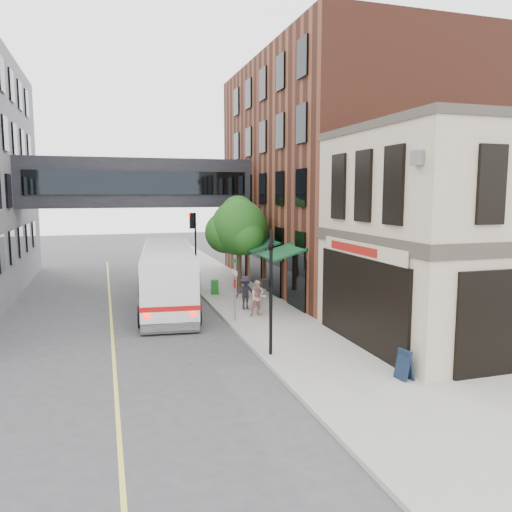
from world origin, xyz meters
TOP-DOWN VIEW (x-y plane):
  - ground at (0.00, 0.00)m, footprint 120.00×120.00m
  - sidewalk_main at (2.00, 14.00)m, footprint 4.00×60.00m
  - corner_building at (8.97, 2.00)m, footprint 10.19×8.12m
  - brick_building at (9.98, 15.00)m, footprint 13.76×18.00m
  - skyway_bridge at (-3.00, 18.00)m, footprint 14.00×3.18m
  - traffic_signal_near at (0.37, 2.00)m, footprint 0.44×0.22m
  - traffic_signal_far at (0.26, 17.00)m, footprint 0.53×0.28m
  - street_sign_pole at (0.39, 7.00)m, footprint 0.08×0.75m
  - street_tree at (2.19, 13.22)m, footprint 3.80×3.20m
  - lane_marking at (-5.00, 10.00)m, footprint 0.12×40.00m
  - bus at (-2.05, 11.55)m, footprint 3.75×11.58m
  - pedestrian_a at (1.81, 8.12)m, footprint 0.61×0.43m
  - pedestrian_b at (1.65, 7.53)m, footprint 0.84×0.67m
  - pedestrian_c at (1.45, 9.00)m, footprint 1.09×0.65m
  - newspaper_box at (0.78, 13.09)m, footprint 0.50×0.46m
  - sandwich_board at (3.60, -1.50)m, footprint 0.42×0.58m

SIDE VIEW (x-z plane):
  - ground at x=0.00m, z-range 0.00..0.00m
  - lane_marking at x=-5.00m, z-range 0.00..0.01m
  - sidewalk_main at x=2.00m, z-range 0.00..0.15m
  - newspaper_box at x=0.78m, z-range 0.15..0.97m
  - sandwich_board at x=3.60m, z-range 0.15..1.10m
  - pedestrian_a at x=1.81m, z-range 0.15..1.73m
  - pedestrian_c at x=1.45m, z-range 0.15..1.81m
  - pedestrian_b at x=1.65m, z-range 0.15..1.82m
  - bus at x=-2.05m, z-range 0.18..3.25m
  - street_sign_pole at x=0.39m, z-range 0.43..3.43m
  - traffic_signal_near at x=0.37m, z-range 0.68..5.28m
  - traffic_signal_far at x=0.26m, z-range 1.09..5.59m
  - street_tree at x=2.19m, z-range 1.11..6.71m
  - corner_building at x=8.97m, z-range -0.01..8.44m
  - skyway_bridge at x=-3.00m, z-range 5.00..8.00m
  - brick_building at x=9.98m, z-range -0.01..13.99m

